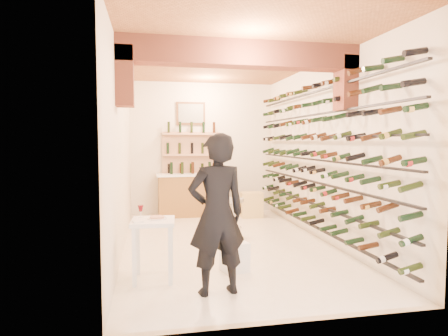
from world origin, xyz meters
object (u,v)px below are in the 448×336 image
object	(u,v)px
crate_lower	(251,211)
back_counter	(193,194)
wine_rack	(311,154)
tasting_table	(153,230)
white_stool	(235,256)
person	(217,214)
chrome_barstool	(234,215)

from	to	relation	value
crate_lower	back_counter	bearing A→B (deg)	161.31
wine_rack	tasting_table	size ratio (longest dim) A/B	6.00
tasting_table	crate_lower	size ratio (longest dim) A/B	1.93
white_stool	person	distance (m)	1.10
tasting_table	crate_lower	distance (m)	4.41
white_stool	person	bearing A→B (deg)	-117.09
chrome_barstool	crate_lower	size ratio (longest dim) A/B	1.52
back_counter	white_stool	size ratio (longest dim) A/B	4.21
back_counter	chrome_barstool	size ratio (longest dim) A/B	2.28
wine_rack	chrome_barstool	world-z (taller)	wine_rack
wine_rack	crate_lower	distance (m)	2.66
wine_rack	crate_lower	bearing A→B (deg)	102.89
tasting_table	person	xyz separation A→B (m)	(0.72, -0.60, 0.29)
tasting_table	chrome_barstool	world-z (taller)	tasting_table
tasting_table	white_stool	bearing A→B (deg)	11.31
white_stool	crate_lower	distance (m)	3.79
white_stool	chrome_barstool	distance (m)	1.76
wine_rack	person	world-z (taller)	wine_rack
back_counter	person	size ratio (longest dim) A/B	0.91
tasting_table	person	distance (m)	0.98
person	back_counter	bearing A→B (deg)	-101.48
white_stool	person	size ratio (longest dim) A/B	0.22
crate_lower	white_stool	bearing A→B (deg)	-108.65
white_stool	person	world-z (taller)	person
crate_lower	chrome_barstool	bearing A→B (deg)	-114.10
tasting_table	crate_lower	xyz separation A→B (m)	(2.31, 3.73, -0.50)
back_counter	tasting_table	size ratio (longest dim) A/B	1.79
person	chrome_barstool	bearing A→B (deg)	-115.32
back_counter	white_stool	distance (m)	4.05
crate_lower	tasting_table	bearing A→B (deg)	-121.80
person	crate_lower	xyz separation A→B (m)	(1.59, 4.32, -0.79)
white_stool	chrome_barstool	size ratio (longest dim) A/B	0.54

